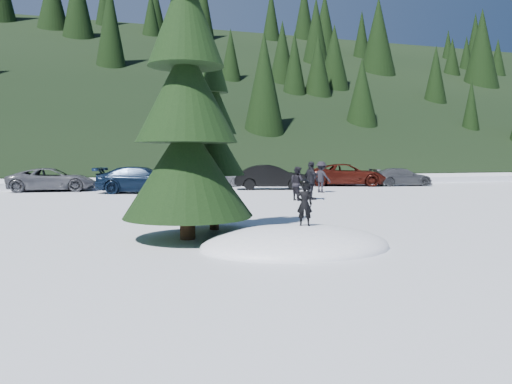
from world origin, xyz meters
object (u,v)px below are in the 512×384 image
object	(u,v)px
child_skier	(304,204)
car_6	(347,175)
adult_0	(298,183)
car_3	(142,180)
car_4	(210,176)
adult_1	(311,181)
adult_2	(321,177)
car_2	(52,180)
car_7	(401,177)
spruce_tall	(186,106)
car_5	(272,177)
spruce_short	(214,155)

from	to	relation	value
child_skier	car_6	size ratio (longest dim) A/B	0.18
adult_0	car_3	bearing A→B (deg)	30.41
car_4	car_6	size ratio (longest dim) A/B	0.79
adult_1	car_3	size ratio (longest dim) A/B	0.36
car_3	adult_0	bearing A→B (deg)	-117.74
car_3	adult_2	bearing A→B (deg)	-86.38
adult_2	car_2	world-z (taller)	adult_2
car_4	car_6	xyz separation A→B (m)	(9.43, -1.36, 0.02)
adult_1	adult_0	bearing A→B (deg)	86.59
car_2	car_7	distance (m)	22.82
adult_1	car_4	world-z (taller)	adult_1
spruce_tall	car_7	world-z (taller)	spruce_tall
spruce_tall	car_2	distance (m)	20.07
car_5	car_6	distance (m)	6.57
spruce_tall	car_5	world-z (taller)	spruce_tall
adult_0	car_6	size ratio (longest dim) A/B	0.29
child_skier	car_6	world-z (taller)	car_6
spruce_tall	car_2	world-z (taller)	spruce_tall
car_3	car_4	distance (m)	6.30
car_4	car_7	bearing A→B (deg)	-119.40
spruce_short	adult_1	distance (m)	10.38
child_skier	car_5	world-z (taller)	car_5
car_6	spruce_tall	bearing A→B (deg)	164.49
spruce_tall	car_4	bearing A→B (deg)	76.10
child_skier	car_3	xyz separation A→B (m)	(-2.19, 17.95, -0.24)
adult_2	car_6	world-z (taller)	adult_2
adult_0	car_3	distance (m)	9.51
car_2	car_5	size ratio (longest dim) A/B	1.06
adult_0	car_5	bearing A→B (deg)	-23.56
child_skier	adult_1	bearing A→B (deg)	-89.74
car_3	car_6	distance (m)	14.48
spruce_short	adult_0	world-z (taller)	spruce_short
spruce_short	car_5	size ratio (longest dim) A/B	1.16
adult_2	car_5	world-z (taller)	adult_2
car_2	adult_0	bearing A→B (deg)	-127.50
car_4	car_6	world-z (taller)	car_6
adult_2	car_5	size ratio (longest dim) A/B	0.38
car_5	car_2	bearing A→B (deg)	94.29
car_2	car_5	xyz separation A→B (m)	(12.91, -2.37, 0.08)
child_skier	car_3	world-z (taller)	car_3
car_3	car_4	size ratio (longest dim) A/B	1.17
adult_2	car_7	xyz separation A→B (m)	(8.03, 4.10, -0.27)
spruce_tall	car_3	xyz separation A→B (m)	(0.23, 16.19, -2.58)
car_3	car_4	bearing A→B (deg)	-30.93
car_2	car_3	distance (m)	5.87
car_3	car_7	size ratio (longest dim) A/B	1.20
spruce_short	adult_0	size ratio (longest dim) A/B	3.37
child_skier	spruce_short	bearing A→B (deg)	-41.05
adult_1	car_5	size ratio (longest dim) A/B	0.40
adult_1	car_6	xyz separation A→B (m)	(6.93, 9.51, -0.15)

